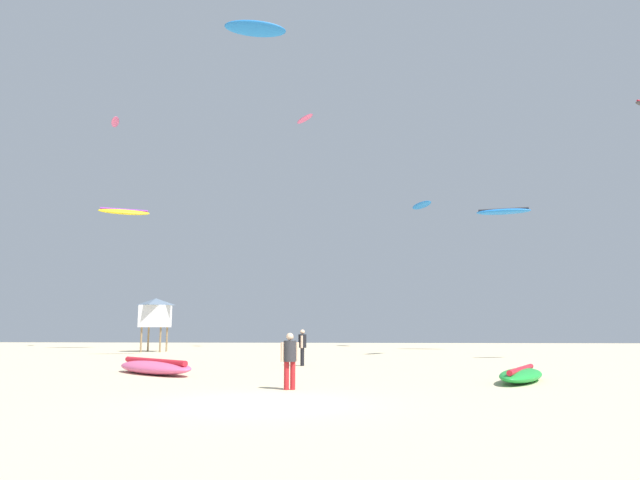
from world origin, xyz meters
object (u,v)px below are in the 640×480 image
kite_grounded_mid (154,367)px  kite_aloft_4 (255,29)px  lifeguard_tower (155,312)px  kite_aloft_7 (503,212)px  kite_grounded_near (521,375)px  kite_aloft_1 (422,205)px  kite_aloft_0 (115,122)px  kite_aloft_5 (124,212)px  person_midground (302,344)px  person_foreground (290,356)px  kite_aloft_6 (305,119)px

kite_grounded_mid → kite_aloft_4: kite_aloft_4 is taller
lifeguard_tower → kite_aloft_7: kite_aloft_7 is taller
kite_grounded_near → kite_aloft_1: kite_aloft_1 is taller
kite_aloft_0 → kite_aloft_4: (17.00, -19.00, -1.61)m
kite_grounded_mid → kite_aloft_7: size_ratio=1.04×
kite_aloft_1 → kite_aloft_7: kite_aloft_1 is taller
kite_aloft_5 → kite_aloft_7: bearing=-2.4°
kite_grounded_mid → lifeguard_tower: lifeguard_tower is taller
person_midground → person_foreground: bearing=95.9°
person_midground → kite_aloft_6: 29.80m
kite_grounded_mid → kite_aloft_5: kite_aloft_5 is taller
kite_aloft_1 → person_foreground: bearing=-102.3°
person_midground → kite_aloft_6: kite_aloft_6 is taller
person_foreground → kite_aloft_1: bearing=-26.6°
lifeguard_tower → kite_aloft_7: 29.34m
kite_grounded_mid → kite_aloft_1: (14.40, 32.90, 13.50)m
kite_grounded_mid → kite_aloft_6: 34.60m
kite_aloft_7 → person_midground: bearing=-127.7°
person_midground → lifeguard_tower: size_ratio=0.42×
person_midground → kite_aloft_7: 26.33m
kite_aloft_0 → kite_aloft_5: kite_aloft_0 is taller
person_foreground → lifeguard_tower: size_ratio=0.40×
kite_grounded_mid → kite_aloft_7: bearing=50.7°
kite_aloft_4 → kite_aloft_7: (18.11, 15.40, -8.37)m
kite_aloft_5 → kite_aloft_7: (32.82, -1.37, -0.72)m
lifeguard_tower → kite_aloft_7: bearing=6.3°
person_midground → kite_aloft_5: kite_aloft_5 is taller
kite_aloft_1 → kite_aloft_5: size_ratio=0.84×
person_midground → kite_grounded_near: person_midground is taller
kite_aloft_0 → kite_grounded_near: bearing=-47.2°
kite_aloft_0 → kite_aloft_7: (35.11, -3.60, -9.98)m
lifeguard_tower → kite_aloft_5: kite_aloft_5 is taller
kite_aloft_4 → kite_aloft_6: (1.29, 18.30, 1.20)m
person_midground → kite_aloft_1: size_ratio=0.46×
kite_aloft_6 → kite_aloft_7: kite_aloft_6 is taller
lifeguard_tower → kite_aloft_0: (-7.14, 6.67, 18.29)m
lifeguard_tower → kite_aloft_6: bearing=28.2°
person_midground → kite_aloft_5: 29.48m
person_foreground → kite_aloft_1: 41.32m
kite_aloft_0 → kite_aloft_5: 9.79m
person_foreground → kite_aloft_7: bearing=-39.4°
kite_aloft_1 → kite_aloft_4: size_ratio=0.99×
kite_aloft_5 → kite_aloft_7: kite_aloft_5 is taller
person_foreground → kite_aloft_7: 34.87m
kite_grounded_near → kite_aloft_6: 37.92m
kite_aloft_0 → kite_aloft_7: bearing=-5.9°
lifeguard_tower → kite_aloft_5: (-4.85, 4.44, 9.04)m
kite_aloft_0 → kite_aloft_6: (18.29, -0.70, -0.41)m
person_foreground → person_midground: size_ratio=0.95×
person_foreground → kite_grounded_mid: 8.20m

